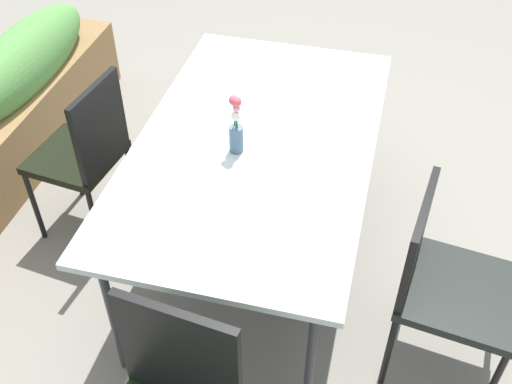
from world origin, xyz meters
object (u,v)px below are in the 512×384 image
Objects in this scene: chair_far_side at (86,150)px; flower_vase at (236,126)px; dining_table at (256,148)px; chair_near_left at (444,278)px.

flower_vase is at bearing -89.99° from chair_far_side.
dining_table is 0.90m from chair_far_side.
flower_vase is (0.29, 0.94, 0.37)m from chair_near_left.
chair_far_side is 1.80m from chair_near_left.
dining_table is 1.88× the size of chair_far_side.
chair_far_side is 0.90m from flower_vase.
chair_far_side is 3.38× the size of flower_vase.
dining_table is 6.35× the size of flower_vase.
flower_vase reaches higher than chair_far_side.
chair_near_left is at bearing -107.41° from flower_vase.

